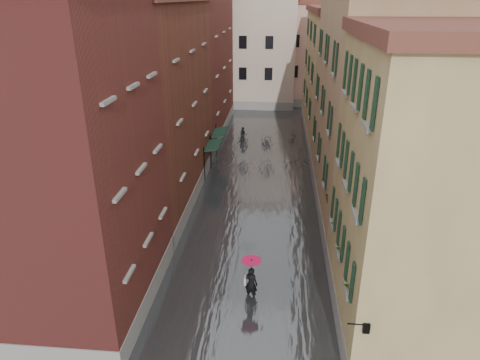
% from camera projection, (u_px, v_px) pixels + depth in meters
% --- Properties ---
extents(ground, '(120.00, 120.00, 0.00)m').
position_uv_depth(ground, '(245.00, 282.00, 20.72)').
color(ground, slate).
rests_on(ground, ground).
extents(floodwater, '(10.00, 60.00, 0.20)m').
position_uv_depth(floodwater, '(259.00, 177.00, 32.57)').
color(floodwater, '#43474B').
rests_on(floodwater, ground).
extents(building_left_near, '(6.00, 8.00, 13.00)m').
position_uv_depth(building_left_near, '(66.00, 168.00, 16.91)').
color(building_left_near, maroon).
rests_on(building_left_near, ground).
extents(building_left_mid, '(6.00, 14.00, 12.50)m').
position_uv_depth(building_left_mid, '(147.00, 108.00, 27.07)').
color(building_left_mid, brown).
rests_on(building_left_mid, ground).
extents(building_left_far, '(6.00, 16.00, 14.00)m').
position_uv_depth(building_left_far, '(192.00, 63.00, 40.50)').
color(building_left_far, maroon).
rests_on(building_left_far, ground).
extents(building_right_near, '(6.00, 8.00, 11.50)m').
position_uv_depth(building_right_near, '(427.00, 199.00, 16.03)').
color(building_right_near, olive).
rests_on(building_right_near, ground).
extents(building_right_mid, '(6.00, 14.00, 13.00)m').
position_uv_depth(building_right_mid, '(373.00, 109.00, 25.80)').
color(building_right_mid, '#9F8160').
rests_on(building_right_mid, ground).
extents(building_right_far, '(6.00, 16.00, 11.50)m').
position_uv_depth(building_right_far, '(341.00, 78.00, 39.82)').
color(building_right_far, olive).
rests_on(building_right_far, ground).
extents(building_end_cream, '(12.00, 9.00, 13.00)m').
position_uv_depth(building_end_cream, '(246.00, 51.00, 53.18)').
color(building_end_cream, '#B7A592').
rests_on(building_end_cream, ground).
extents(building_end_pink, '(10.00, 9.00, 12.00)m').
position_uv_depth(building_end_pink, '(317.00, 54.00, 54.45)').
color(building_end_pink, '#CA968E').
rests_on(building_end_pink, ground).
extents(awning_near, '(1.09, 2.83, 2.80)m').
position_uv_depth(awning_near, '(213.00, 146.00, 32.02)').
color(awning_near, black).
rests_on(awning_near, ground).
extents(awning_far, '(1.09, 2.78, 2.80)m').
position_uv_depth(awning_far, '(219.00, 133.00, 35.04)').
color(awning_far, black).
rests_on(awning_far, ground).
extents(wall_lantern, '(0.71, 0.22, 0.35)m').
position_uv_depth(wall_lantern, '(365.00, 327.00, 13.68)').
color(wall_lantern, black).
rests_on(wall_lantern, ground).
extents(window_planters, '(0.59, 10.38, 0.84)m').
position_uv_depth(window_planters, '(337.00, 217.00, 19.46)').
color(window_planters, brown).
rests_on(window_planters, ground).
extents(pedestrian_main, '(0.92, 0.92, 2.06)m').
position_uv_depth(pedestrian_main, '(251.00, 276.00, 19.13)').
color(pedestrian_main, black).
rests_on(pedestrian_main, ground).
extents(pedestrian_far, '(0.81, 0.68, 1.49)m').
position_uv_depth(pedestrian_far, '(243.00, 135.00, 40.26)').
color(pedestrian_far, black).
rests_on(pedestrian_far, ground).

